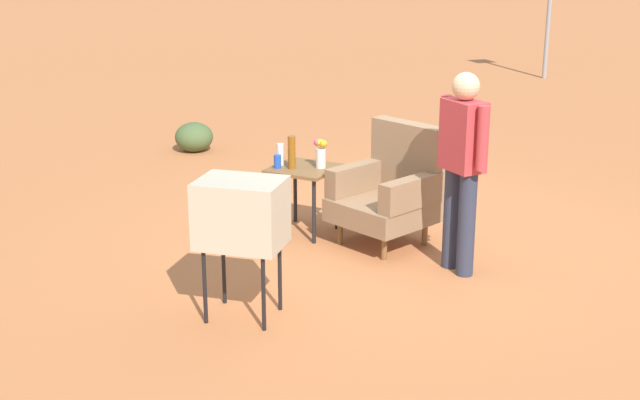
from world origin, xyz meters
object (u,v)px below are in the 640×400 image
armchair (391,189)px  side_table (304,177)px  tv_on_stand (241,214)px  bottle_tall_amber (292,152)px  bottle_short_clear (280,154)px  person_standing (462,160)px  road_sign (550,3)px  soda_can_blue (277,161)px  flower_vase (321,152)px

armchair → side_table: 0.82m
armchair → tv_on_stand: size_ratio=1.03×
armchair → bottle_tall_amber: size_ratio=3.53×
side_table → bottle_short_clear: bearing=-171.5°
person_standing → bottle_short_clear: person_standing is taller
road_sign → soda_can_blue: bearing=-89.6°
bottle_tall_amber → bottle_short_clear: size_ratio=1.50×
person_standing → tv_on_stand: bearing=-124.1°
armchair → tv_on_stand: (-0.30, -1.95, 0.28)m
person_standing → bottle_short_clear: 1.83m
tv_on_stand → flower_vase: (-0.37, 1.87, -0.01)m
road_sign → armchair: bearing=-83.6°
soda_can_blue → bottle_tall_amber: bearing=21.6°
side_table → bottle_short_clear: (-0.23, -0.03, 0.19)m
bottle_tall_amber → flower_vase: (0.22, 0.14, -0.00)m
side_table → bottle_tall_amber: bottle_tall_amber is taller
person_standing → flower_vase: size_ratio=6.19×
tv_on_stand → road_sign: road_sign is taller
side_table → tv_on_stand: size_ratio=0.60×
armchair → tv_on_stand: bearing=-98.7°
tv_on_stand → bottle_tall_amber: 1.82m
soda_can_blue → flower_vase: 0.40m
soda_can_blue → side_table: bearing=35.2°
road_sign → flower_vase: 9.62m
armchair → road_sign: size_ratio=0.43×
armchair → bottle_short_clear: size_ratio=5.30×
road_sign → bottle_short_clear: bearing=-89.8°
tv_on_stand → flower_vase: tv_on_stand is taller
side_table → road_sign: road_sign is taller
person_standing → flower_vase: bearing=168.5°
bottle_short_clear → armchair: bearing=9.1°
armchair → soda_can_blue: size_ratio=8.69×
armchair → bottle_tall_amber: bearing=-165.8°
person_standing → bottle_tall_amber: (-1.65, 0.15, -0.17)m
tv_on_stand → road_sign: bearing=93.8°
armchair → flower_vase: 0.72m
side_table → soda_can_blue: (-0.20, -0.14, 0.15)m
armchair → bottle_short_clear: 1.07m
tv_on_stand → bottle_short_clear: size_ratio=5.15×
bottle_tall_amber → flower_vase: bearing=33.1°
tv_on_stand → flower_vase: 1.90m
road_sign → flower_vase: size_ratio=9.21×
tv_on_stand → bottle_short_clear: (-0.74, 1.78, -0.06)m
side_table → bottle_short_clear: bottle_short_clear is taller
bottle_short_clear → flower_vase: bearing=13.0°
side_table → person_standing: person_standing is taller
tv_on_stand → soda_can_blue: bearing=112.9°
armchair → road_sign: bearing=96.4°
armchair → soda_can_blue: bearing=-164.9°
soda_can_blue → bottle_short_clear: 0.12m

